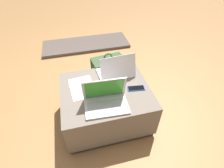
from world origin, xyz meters
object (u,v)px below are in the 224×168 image
(cell_phone, at_px, (136,88))
(paper_sheet, at_px, (82,87))
(laptop_far, at_px, (116,71))
(backpack, at_px, (108,74))
(laptop_near, at_px, (106,100))

(cell_phone, bearing_deg, paper_sheet, -98.28)
(laptop_far, bearing_deg, cell_phone, 114.33)
(cell_phone, height_order, paper_sheet, cell_phone)
(cell_phone, bearing_deg, laptop_far, -143.45)
(laptop_far, bearing_deg, backpack, -90.90)
(backpack, relative_size, paper_sheet, 1.54)
(cell_phone, xyz_separation_m, backpack, (-0.14, 0.52, -0.20))
(cell_phone, bearing_deg, laptop_near, -61.88)
(paper_sheet, bearing_deg, laptop_far, 9.71)
(cell_phone, distance_m, backpack, 0.57)
(laptop_far, relative_size, cell_phone, 2.20)
(laptop_far, bearing_deg, laptop_near, 57.73)
(laptop_near, relative_size, laptop_far, 1.02)
(laptop_near, distance_m, cell_phone, 0.33)
(laptop_far, height_order, backpack, laptop_far)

